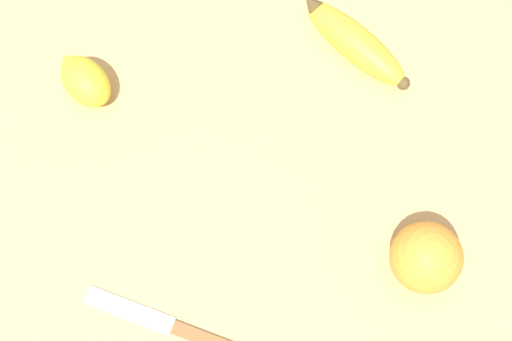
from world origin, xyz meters
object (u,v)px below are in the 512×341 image
at_px(lemon, 85,81).
at_px(orange, 426,257).
at_px(banana, 355,42).
at_px(paring_knife, 169,325).

bearing_deg(lemon, orange, -43.23).
height_order(banana, lemon, lemon).
bearing_deg(banana, orange, 147.41).
height_order(orange, lemon, orange).
distance_m(banana, lemon, 0.35).
height_order(lemon, paring_knife, lemon).
bearing_deg(lemon, paring_knife, -83.60).
bearing_deg(paring_knife, lemon, 41.00).
relative_size(banana, orange, 2.00).
relative_size(orange, paring_knife, 0.49).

